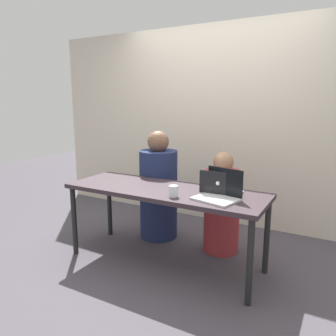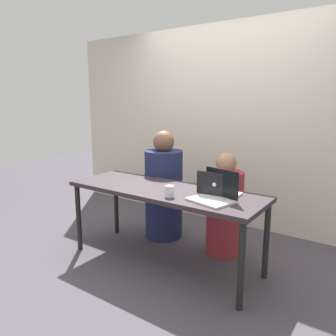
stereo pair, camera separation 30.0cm
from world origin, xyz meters
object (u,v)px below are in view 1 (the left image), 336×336
person_on_left (158,191)px  person_on_right (222,208)px  laptop_front_right (219,193)px  water_glass_right (173,192)px  laptop_back_right (221,189)px

person_on_left → person_on_right: size_ratio=1.17×
person_on_right → laptop_front_right: person_on_right is taller
water_glass_right → laptop_front_right: bearing=18.6°
person_on_left → laptop_back_right: 1.01m
person_on_right → water_glass_right: person_on_right is taller
laptop_front_right → water_glass_right: (-0.35, -0.12, -0.01)m
laptop_back_right → person_on_left: bearing=-28.8°
laptop_front_right → water_glass_right: bearing=-147.2°
laptop_front_right → water_glass_right: 0.37m
person_on_left → laptop_back_right: (0.88, -0.44, 0.24)m
laptop_back_right → laptop_front_right: bearing=102.5°
person_on_right → water_glass_right: 0.79m
person_on_left → person_on_right: person_on_left is taller
person_on_right → laptop_back_right: 0.56m
person_on_left → laptop_back_right: person_on_left is taller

